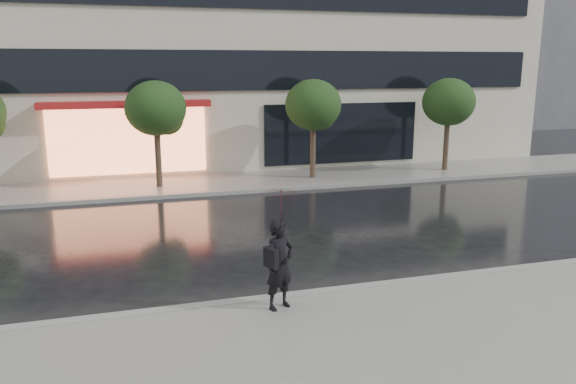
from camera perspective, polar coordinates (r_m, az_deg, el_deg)
name	(u,v)px	position (r m, az deg, el deg)	size (l,w,h in m)	color
ground	(330,276)	(12.51, 4.30, -8.53)	(120.00, 120.00, 0.00)	black
sidewalk_near	(399,342)	(9.78, 11.25, -14.76)	(60.00, 4.50, 0.12)	slate
sidewalk_far	(238,182)	(22.00, -5.12, 1.03)	(60.00, 3.50, 0.12)	slate
curb_near	(348,290)	(11.62, 6.07, -9.92)	(60.00, 0.25, 0.14)	gray
curb_far	(247,191)	(20.32, -4.15, 0.09)	(60.00, 0.25, 0.14)	gray
bg_building_right	(517,19)	(49.33, 22.27, 15.97)	(12.00, 12.00, 16.00)	#4C4C54
tree_mid_west	(157,110)	(21.00, -13.12, 8.09)	(2.20, 2.20, 3.99)	#33261C
tree_mid_east	(314,107)	(22.18, 2.70, 8.64)	(2.20, 2.20, 3.99)	#33261C
tree_far_east	(449,104)	(24.79, 16.08, 8.61)	(2.20, 2.20, 3.99)	#33261C
pedestrian_with_umbrella	(281,235)	(10.20, -0.74, -4.36)	(1.09, 1.10, 2.27)	black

